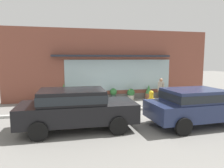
% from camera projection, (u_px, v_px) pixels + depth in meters
% --- Properties ---
extents(ground_plane, '(60.00, 60.00, 0.00)m').
position_uv_depth(ground_plane, '(125.00, 110.00, 11.15)').
color(ground_plane, gray).
extents(curb_strip, '(14.00, 0.24, 0.12)m').
position_uv_depth(curb_strip, '(126.00, 110.00, 10.95)').
color(curb_strip, '#B2B2AD').
rests_on(curb_strip, ground_plane).
extents(storefront, '(14.00, 0.81, 4.69)m').
position_uv_depth(storefront, '(112.00, 66.00, 13.95)').
color(storefront, brown).
rests_on(storefront, ground_plane).
extents(fire_hydrant, '(0.42, 0.39, 0.91)m').
position_uv_depth(fire_hydrant, '(151.00, 98.00, 12.03)').
color(fire_hydrant, gold).
rests_on(fire_hydrant, ground_plane).
extents(pedestrian_with_handbag, '(0.35, 0.61, 1.57)m').
position_uv_depth(pedestrian_with_handbag, '(161.00, 89.00, 12.54)').
color(pedestrian_with_handbag, '#8E333D').
rests_on(pedestrian_with_handbag, ground_plane).
extents(parked_car_black, '(4.51, 2.16, 1.58)m').
position_uv_depth(parked_car_black, '(76.00, 106.00, 8.01)').
color(parked_car_black, black).
rests_on(parked_car_black, ground_plane).
extents(parked_car_navy, '(4.19, 2.19, 1.52)m').
position_uv_depth(parked_car_navy, '(196.00, 104.00, 8.54)').
color(parked_car_navy, navy).
rests_on(parked_car_navy, ground_plane).
extents(potted_plant_trailing_edge, '(0.47, 0.47, 1.21)m').
position_uv_depth(potted_plant_trailing_edge, '(64.00, 93.00, 13.07)').
color(potted_plant_trailing_edge, '#B7B2A3').
rests_on(potted_plant_trailing_edge, ground_plane).
extents(potted_plant_window_left, '(0.48, 0.48, 0.68)m').
position_uv_depth(potted_plant_window_left, '(86.00, 96.00, 13.20)').
color(potted_plant_window_left, '#B7B2A3').
rests_on(potted_plant_window_left, ground_plane).
extents(potted_plant_corner_tall, '(0.43, 0.43, 0.79)m').
position_uv_depth(potted_plant_corner_tall, '(163.00, 92.00, 14.27)').
color(potted_plant_corner_tall, '#B7B2A3').
rests_on(potted_plant_corner_tall, ground_plane).
extents(potted_plant_by_entrance, '(0.51, 0.51, 0.76)m').
position_uv_depth(potted_plant_by_entrance, '(131.00, 94.00, 13.83)').
color(potted_plant_by_entrance, '#B7B2A3').
rests_on(potted_plant_by_entrance, ground_plane).
extents(potted_plant_window_center, '(0.46, 0.46, 0.81)m').
position_uv_depth(potted_plant_window_center, '(113.00, 93.00, 13.68)').
color(potted_plant_window_center, '#33473D').
rests_on(potted_plant_window_center, ground_plane).
extents(potted_plant_window_right, '(0.49, 0.49, 0.95)m').
position_uv_depth(potted_plant_window_right, '(149.00, 92.00, 14.28)').
color(potted_plant_window_right, '#9E6042').
rests_on(potted_plant_window_right, ground_plane).
extents(potted_plant_near_hydrant, '(0.35, 0.35, 0.57)m').
position_uv_depth(potted_plant_near_hydrant, '(39.00, 99.00, 12.58)').
color(potted_plant_near_hydrant, '#4C4C51').
rests_on(potted_plant_near_hydrant, ground_plane).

